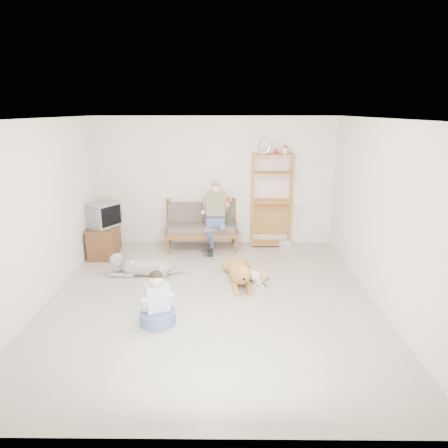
{
  "coord_description": "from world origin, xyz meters",
  "views": [
    {
      "loc": [
        0.25,
        -5.63,
        2.82
      ],
      "look_at": [
        0.19,
        1.0,
        0.92
      ],
      "focal_mm": 32.0,
      "sensor_mm": 36.0,
      "label": 1
    }
  ],
  "objects_px": {
    "loveseat": "(202,225)",
    "etagere": "(272,200)",
    "tv_stand": "(104,240)",
    "golden_retriever": "(239,271)"
  },
  "relations": [
    {
      "from": "etagere",
      "to": "tv_stand",
      "type": "distance_m",
      "value": 3.53
    },
    {
      "from": "etagere",
      "to": "golden_retriever",
      "type": "distance_m",
      "value": 2.19
    },
    {
      "from": "loveseat",
      "to": "golden_retriever",
      "type": "bearing_deg",
      "value": -71.08
    },
    {
      "from": "tv_stand",
      "to": "golden_retriever",
      "type": "bearing_deg",
      "value": -30.56
    },
    {
      "from": "etagere",
      "to": "tv_stand",
      "type": "relative_size",
      "value": 2.42
    },
    {
      "from": "golden_retriever",
      "to": "loveseat",
      "type": "bearing_deg",
      "value": 106.93
    },
    {
      "from": "loveseat",
      "to": "tv_stand",
      "type": "height_order",
      "value": "loveseat"
    },
    {
      "from": "loveseat",
      "to": "etagere",
      "type": "height_order",
      "value": "etagere"
    },
    {
      "from": "tv_stand",
      "to": "golden_retriever",
      "type": "relative_size",
      "value": 0.63
    },
    {
      "from": "loveseat",
      "to": "etagere",
      "type": "distance_m",
      "value": 1.56
    }
  ]
}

